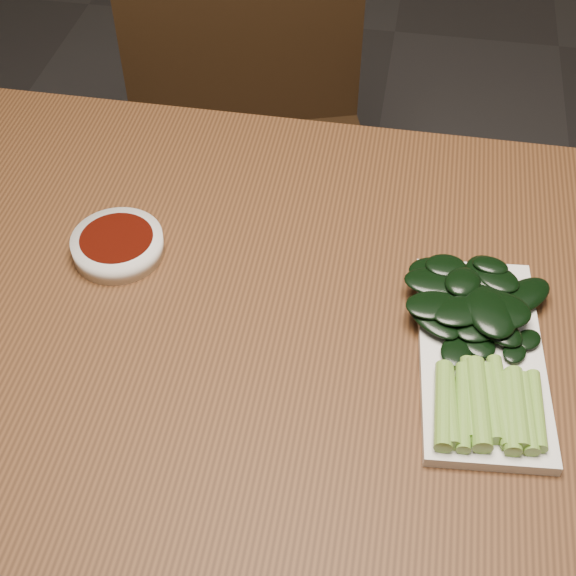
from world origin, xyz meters
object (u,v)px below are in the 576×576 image
(chair_far, at_px, (253,145))
(serving_plate, at_px, (481,356))
(table, at_px, (310,374))
(sauce_bowl, at_px, (118,245))
(gai_lan, at_px, (480,334))

(chair_far, bearing_deg, serving_plate, -77.27)
(table, distance_m, serving_plate, 0.20)
(sauce_bowl, distance_m, serving_plate, 0.45)
(serving_plate, height_order, gai_lan, gai_lan)
(serving_plate, bearing_deg, chair_far, 120.85)
(serving_plate, distance_m, gai_lan, 0.02)
(table, height_order, gai_lan, gai_lan)
(gai_lan, bearing_deg, serving_plate, -72.74)
(table, relative_size, sauce_bowl, 12.67)
(sauce_bowl, distance_m, gai_lan, 0.44)
(sauce_bowl, relative_size, gai_lan, 0.40)
(sauce_bowl, relative_size, serving_plate, 0.39)
(table, height_order, serving_plate, serving_plate)
(chair_far, relative_size, gai_lan, 3.19)
(table, height_order, sauce_bowl, sauce_bowl)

